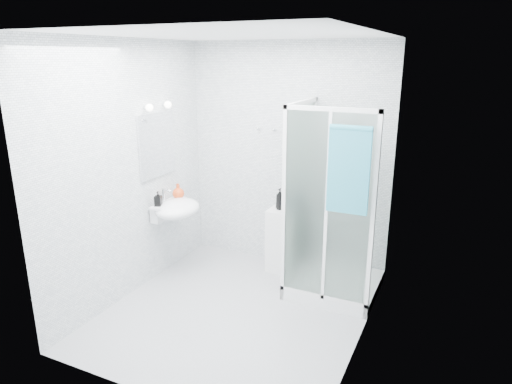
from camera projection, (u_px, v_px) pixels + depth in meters
The scene contains 12 objects.
room at pixel (235, 186), 4.14m from camera, with size 2.40×2.60×2.60m.
shower_enclosure at pixel (326, 253), 4.77m from camera, with size 0.90×0.95×2.00m.
wall_basin at pixel (176, 209), 5.07m from camera, with size 0.46×0.56×0.35m.
mirror at pixel (157, 145), 4.95m from camera, with size 0.02×0.60×0.70m, color white.
vanity_lights at pixel (158, 106), 4.81m from camera, with size 0.10×0.40×0.08m.
wall_hooks at pixel (266, 129), 5.23m from camera, with size 0.23×0.06×0.03m.
storage_cabinet at pixel (282, 240), 5.30m from camera, with size 0.31×0.34×0.75m.
hand_towel at pixel (349, 168), 4.01m from camera, with size 0.37×0.05×0.79m.
shampoo_bottle_a at pixel (280, 199), 5.17m from camera, with size 0.09×0.09×0.24m, color black.
shampoo_bottle_b at pixel (290, 199), 5.17m from camera, with size 0.11×0.11×0.24m, color #0A0D40.
soap_dispenser_orange at pixel (178, 191), 5.19m from camera, with size 0.14×0.14×0.17m, color #CD4318.
soap_dispenser_black at pixel (158, 199), 4.94m from camera, with size 0.07×0.07×0.16m, color black.
Camera 1 is at (1.87, -3.52, 2.43)m, focal length 32.00 mm.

